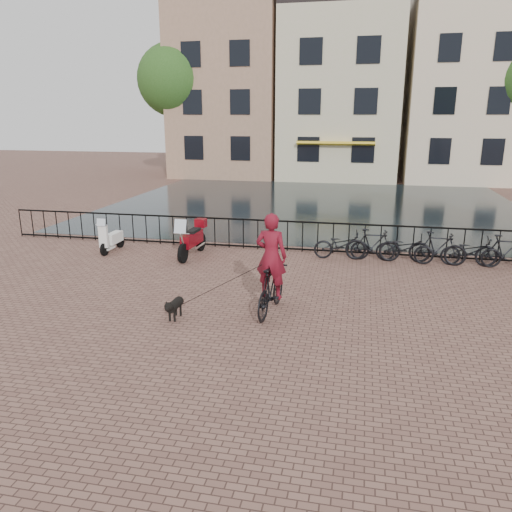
% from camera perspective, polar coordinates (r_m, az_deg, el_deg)
% --- Properties ---
extents(ground, '(100.00, 100.00, 0.00)m').
position_cam_1_polar(ground, '(9.31, -3.93, -12.11)').
color(ground, brown).
rests_on(ground, ground).
extents(canal_water, '(20.00, 20.00, 0.00)m').
position_cam_1_polar(canal_water, '(25.68, 6.68, 5.92)').
color(canal_water, black).
rests_on(canal_water, ground).
extents(railing, '(20.00, 0.05, 1.02)m').
position_cam_1_polar(railing, '(16.52, 3.61, 2.29)').
color(railing, black).
rests_on(railing, ground).
extents(canal_house_left, '(7.50, 9.00, 12.80)m').
position_cam_1_polar(canal_house_left, '(39.20, -2.67, 18.77)').
color(canal_house_left, '#946F56').
rests_on(canal_house_left, ground).
extents(canal_house_mid, '(8.00, 9.50, 11.80)m').
position_cam_1_polar(canal_house_mid, '(37.97, 9.72, 17.91)').
color(canal_house_mid, '#C2BE93').
rests_on(canal_house_mid, ground).
extents(canal_house_right, '(7.00, 9.00, 13.30)m').
position_cam_1_polar(canal_house_right, '(38.47, 22.38, 18.10)').
color(canal_house_right, beige).
rests_on(canal_house_right, ground).
extents(tree_far_left, '(5.04, 5.04, 9.27)m').
position_cam_1_polar(tree_far_left, '(37.43, -9.40, 19.23)').
color(tree_far_left, black).
rests_on(tree_far_left, ground).
extents(cyclist, '(0.91, 2.03, 2.70)m').
position_cam_1_polar(cyclist, '(11.13, 1.73, -1.60)').
color(cyclist, black).
rests_on(cyclist, ground).
extents(dog, '(0.28, 0.77, 0.52)m').
position_cam_1_polar(dog, '(11.22, -9.24, -5.83)').
color(dog, black).
rests_on(dog, ground).
extents(motorcycle, '(0.58, 1.98, 1.40)m').
position_cam_1_polar(motorcycle, '(15.90, -7.34, 2.38)').
color(motorcycle, maroon).
rests_on(motorcycle, ground).
extents(scooter, '(0.41, 1.35, 1.24)m').
position_cam_1_polar(scooter, '(17.07, -16.17, 2.54)').
color(scooter, white).
rests_on(scooter, ground).
extents(parked_bike_0, '(1.77, 0.77, 0.90)m').
position_cam_1_polar(parked_bike_0, '(15.80, 9.75, 1.26)').
color(parked_bike_0, black).
rests_on(parked_bike_0, ground).
extents(parked_bike_1, '(1.67, 0.50, 1.00)m').
position_cam_1_polar(parked_bike_1, '(15.78, 13.20, 1.24)').
color(parked_bike_1, black).
rests_on(parked_bike_1, ground).
extents(parked_bike_2, '(1.78, 0.81, 0.90)m').
position_cam_1_polar(parked_bike_2, '(15.85, 16.62, 0.87)').
color(parked_bike_2, black).
rests_on(parked_bike_2, ground).
extents(parked_bike_3, '(1.71, 0.70, 1.00)m').
position_cam_1_polar(parked_bike_3, '(15.95, 20.03, 0.84)').
color(parked_bike_3, black).
rests_on(parked_bike_3, ground).
extents(parked_bike_4, '(1.72, 0.61, 0.90)m').
position_cam_1_polar(parked_bike_4, '(16.13, 23.35, 0.47)').
color(parked_bike_4, black).
rests_on(parked_bike_4, ground).
extents(parked_bike_5, '(1.68, 0.53, 1.00)m').
position_cam_1_polar(parked_bike_5, '(16.33, 26.63, 0.45)').
color(parked_bike_5, black).
rests_on(parked_bike_5, ground).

